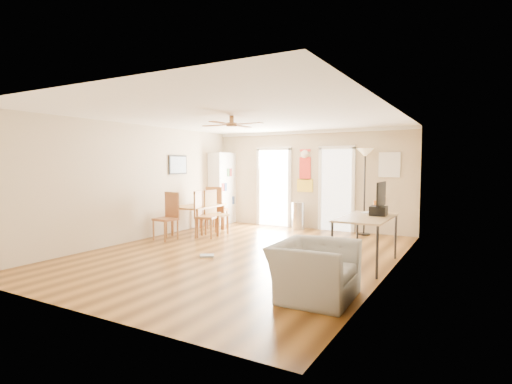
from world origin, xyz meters
The scene contains 30 objects.
floor centered at (0.00, 0.00, 0.00)m, with size 7.00×7.00×0.00m, color brown.
ceiling centered at (0.00, 0.00, 2.60)m, with size 5.50×7.00×0.00m, color silver, non-canonical shape.
wall_back centered at (0.00, 3.50, 1.30)m, with size 5.50×0.04×2.60m, color beige, non-canonical shape.
wall_front centered at (0.00, -3.50, 1.30)m, with size 5.50×0.04×2.60m, color beige, non-canonical shape.
wall_left centered at (-2.75, 0.00, 1.30)m, with size 0.04×7.00×2.60m, color beige, non-canonical shape.
wall_right centered at (2.75, 0.00, 1.30)m, with size 0.04×7.00×2.60m, color beige, non-canonical shape.
crown_molding centered at (0.00, 0.00, 2.56)m, with size 5.50×7.00×0.08m, color white, non-canonical shape.
kitchen_doorway centered at (-1.05, 3.48, 1.05)m, with size 0.90×0.10×2.10m, color white, non-canonical shape.
bathroom_doorway centered at (0.75, 3.48, 1.05)m, with size 0.80×0.10×2.10m, color white, non-canonical shape.
wall_decal centered at (-0.13, 3.48, 1.55)m, with size 0.46×0.03×1.10m, color red.
ac_grille centered at (2.05, 3.47, 1.70)m, with size 0.50×0.04×0.60m, color white.
framed_poster centered at (-2.73, 1.40, 1.70)m, with size 0.04×0.66×0.48m, color black.
ceiling_fan centered at (0.00, -0.30, 2.43)m, with size 1.24×1.24×0.20m, color #593819, non-canonical shape.
bookshelf centered at (-2.53, 3.12, 1.02)m, with size 0.41×0.92×2.04m, color white, non-canonical shape.
dining_table centered at (-2.15, 1.50, 0.34)m, with size 0.82×1.37×0.68m, color #AC7737, non-canonical shape.
dining_chair_right_a centered at (-1.60, 1.50, 0.54)m, with size 0.44×0.44×1.07m, color olive, non-canonical shape.
dining_chair_right_b centered at (-1.60, 1.07, 0.54)m, with size 0.45×0.45×1.08m, color #9C6432, non-canonical shape.
dining_chair_near centered at (-2.22, 0.36, 0.53)m, with size 0.44×0.44×1.07m, color #955630, non-canonical shape.
dining_chair_far centered at (-2.16, 2.31, 0.56)m, with size 0.46×0.46×1.11m, color brown, non-canonical shape.
trash_can centered at (-0.19, 3.19, 0.36)m, with size 0.33×0.33×0.72m, color #BCBBBE.
torchiere_lamp centered at (1.53, 3.23, 1.04)m, with size 0.39×0.39×2.09m, color black, non-canonical shape.
computer_desk centered at (2.31, 0.30, 0.42)m, with size 0.78×1.55×0.83m, color tan, non-canonical shape.
imac centered at (2.47, 0.65, 1.12)m, with size 0.09×0.62×0.57m, color black, non-canonical shape.
keyboard centered at (2.20, 0.88, 0.84)m, with size 0.12×0.38×0.01m, color white.
printer centered at (2.45, 0.56, 0.91)m, with size 0.27×0.31×0.16m, color black.
orange_bottle centered at (2.30, 0.98, 0.94)m, with size 0.07×0.07×0.22m, color orange.
wastebasket_a centered at (1.12, 0.56, 0.16)m, with size 0.27×0.27×0.32m, color silver.
wastebasket_b centered at (1.55, -0.27, 0.15)m, with size 0.26×0.26×0.30m, color white.
floor_cloth centered at (-0.41, -0.53, 0.02)m, with size 0.26×0.20×0.04m, color gray.
armchair centered at (2.15, -1.68, 0.36)m, with size 1.10×0.96×0.71m, color gray.
Camera 1 is at (3.96, -6.41, 1.71)m, focal length 27.94 mm.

